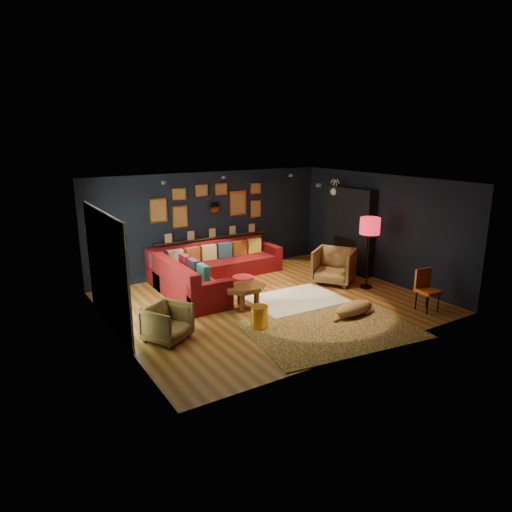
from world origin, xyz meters
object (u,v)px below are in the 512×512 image
orange_chair (426,286)px  floor_lamp (370,229)px  sectional (206,272)px  armchair_right (334,264)px  gold_stool (259,317)px  pouf (243,283)px  coffee_table (245,290)px  dog (353,306)px  armchair_left (167,321)px

orange_chair → floor_lamp: size_ratio=0.51×
floor_lamp → sectional: bearing=144.7°
armchair_right → gold_stool: bearing=-101.0°
pouf → floor_lamp: 3.18m
coffee_table → orange_chair: size_ratio=1.07×
coffee_table → gold_stool: size_ratio=2.19×
armchair_right → orange_chair: armchair_right is taller
coffee_table → armchair_right: 2.68m
coffee_table → orange_chair: bearing=-33.4°
dog → pouf: bearing=109.5°
armchair_right → floor_lamp: size_ratio=0.56×
dog → floor_lamp: bearing=32.4°
coffee_table → orange_chair: orange_chair is taller
sectional → gold_stool: bearing=-95.6°
pouf → floor_lamp: bearing=-27.3°
sectional → armchair_left: (-1.94, -2.41, 0.04)m
dog → sectional: bearing=111.3°
armchair_left → coffee_table: bearing=-13.4°
gold_stool → floor_lamp: 3.65m
sectional → pouf: size_ratio=7.05×
gold_stool → orange_chair: size_ratio=0.49×
armchair_left → armchair_right: bearing=-19.5°
sectional → dog: (1.61, -3.33, -0.11)m
armchair_right → gold_stool: (-2.96, -1.28, -0.26)m
armchair_left → floor_lamp: floor_lamp is taller
armchair_right → dog: 2.11m
sectional → armchair_left: bearing=-128.8°
pouf → dog: 2.71m
dog → orange_chair: bearing=-23.9°
pouf → sectional: bearing=120.9°
gold_stool → armchair_right: bearing=23.4°
coffee_table → floor_lamp: floor_lamp is taller
armchair_right → floor_lamp: bearing=-1.8°
coffee_table → gold_stool: bearing=-106.2°
pouf → armchair_left: (-2.45, -1.55, 0.18)m
pouf → gold_stool: bearing=-112.0°
coffee_table → gold_stool: coffee_table is taller
coffee_table → gold_stool: 1.05m
armchair_left → gold_stool: (1.66, -0.40, -0.15)m
floor_lamp → dog: (-1.50, -1.13, -1.20)m
sectional → armchair_right: (2.68, -1.53, 0.15)m
dog → coffee_table: bearing=132.0°
sectional → gold_stool: sectional is taller
coffee_table → armchair_left: size_ratio=1.28×
pouf → gold_stool: (-0.79, -1.95, 0.03)m
armchair_right → pouf: bearing=-141.6°
sectional → floor_lamp: size_ratio=2.03×
armchair_left → orange_chair: (5.04, -1.45, 0.15)m
sectional → dog: 3.70m
floor_lamp → coffee_table: bearing=172.9°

